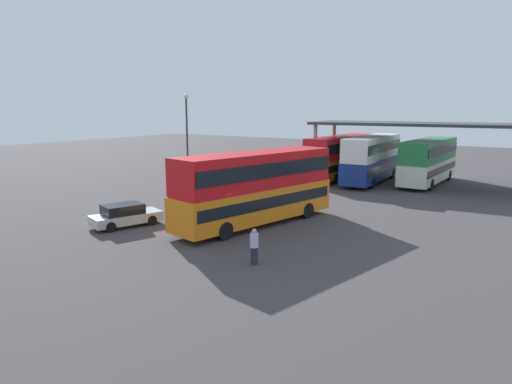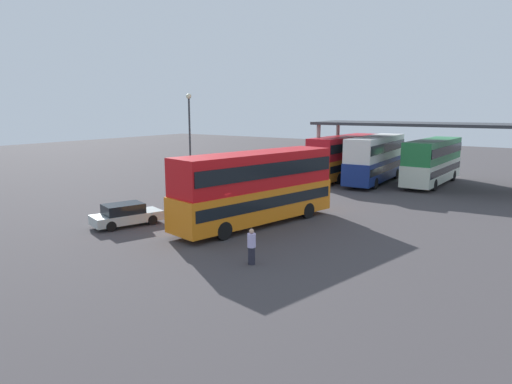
{
  "view_description": "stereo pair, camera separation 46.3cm",
  "coord_description": "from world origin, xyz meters",
  "px_view_note": "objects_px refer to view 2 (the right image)",
  "views": [
    {
      "loc": [
        15.5,
        -19.93,
        7.0
      ],
      "look_at": [
        0.65,
        2.34,
        2.0
      ],
      "focal_mm": 32.08,
      "sensor_mm": 36.0,
      "label": 1
    },
    {
      "loc": [
        15.89,
        -19.67,
        7.0
      ],
      "look_at": [
        0.65,
        2.34,
        2.0
      ],
      "focal_mm": 32.08,
      "sensor_mm": 36.0,
      "label": 2
    }
  ],
  "objects_px": {
    "parked_hatchback": "(126,215)",
    "double_decker_near_canopy": "(344,155)",
    "double_decker_main": "(256,186)",
    "pedestrian_waiting": "(252,247)",
    "lamppost_tall": "(190,130)",
    "double_decker_far_right": "(433,160)",
    "double_decker_mid_row": "(376,157)"
  },
  "relations": [
    {
      "from": "parked_hatchback",
      "to": "double_decker_near_canopy",
      "type": "bearing_deg",
      "value": 11.07
    },
    {
      "from": "double_decker_main",
      "to": "pedestrian_waiting",
      "type": "distance_m",
      "value": 7.25
    },
    {
      "from": "lamppost_tall",
      "to": "pedestrian_waiting",
      "type": "xyz_separation_m",
      "value": [
        15.7,
        -13.05,
        -4.25
      ]
    },
    {
      "from": "double_decker_main",
      "to": "double_decker_far_right",
      "type": "height_order",
      "value": "double_decker_main"
    },
    {
      "from": "parked_hatchback",
      "to": "double_decker_near_canopy",
      "type": "relative_size",
      "value": 0.38
    },
    {
      "from": "double_decker_mid_row",
      "to": "lamppost_tall",
      "type": "height_order",
      "value": "lamppost_tall"
    },
    {
      "from": "parked_hatchback",
      "to": "double_decker_mid_row",
      "type": "relative_size",
      "value": 0.4
    },
    {
      "from": "double_decker_far_right",
      "to": "pedestrian_waiting",
      "type": "bearing_deg",
      "value": 179.08
    },
    {
      "from": "double_decker_near_canopy",
      "to": "parked_hatchback",
      "type": "bearing_deg",
      "value": 173.91
    },
    {
      "from": "double_decker_mid_row",
      "to": "double_decker_main",
      "type": "bearing_deg",
      "value": 176.3
    },
    {
      "from": "parked_hatchback",
      "to": "pedestrian_waiting",
      "type": "bearing_deg",
      "value": -79.16
    },
    {
      "from": "double_decker_mid_row",
      "to": "pedestrian_waiting",
      "type": "bearing_deg",
      "value": -174.76
    },
    {
      "from": "parked_hatchback",
      "to": "double_decker_near_canopy",
      "type": "xyz_separation_m",
      "value": [
        3.06,
        24.58,
        1.62
      ]
    },
    {
      "from": "double_decker_near_canopy",
      "to": "double_decker_mid_row",
      "type": "distance_m",
      "value": 3.56
    },
    {
      "from": "lamppost_tall",
      "to": "pedestrian_waiting",
      "type": "bearing_deg",
      "value": -39.72
    },
    {
      "from": "lamppost_tall",
      "to": "double_decker_far_right",
      "type": "bearing_deg",
      "value": 39.91
    },
    {
      "from": "double_decker_main",
      "to": "double_decker_far_right",
      "type": "xyz_separation_m",
      "value": [
        4.92,
        21.14,
        -0.15
      ]
    },
    {
      "from": "parked_hatchback",
      "to": "pedestrian_waiting",
      "type": "relative_size",
      "value": 2.65
    },
    {
      "from": "double_decker_far_right",
      "to": "lamppost_tall",
      "type": "height_order",
      "value": "lamppost_tall"
    },
    {
      "from": "double_decker_far_right",
      "to": "lamppost_tall",
      "type": "relative_size",
      "value": 1.32
    },
    {
      "from": "double_decker_near_canopy",
      "to": "pedestrian_waiting",
      "type": "height_order",
      "value": "double_decker_near_canopy"
    },
    {
      "from": "parked_hatchback",
      "to": "double_decker_far_right",
      "type": "bearing_deg",
      "value": -5.27
    },
    {
      "from": "double_decker_near_canopy",
      "to": "pedestrian_waiting",
      "type": "relative_size",
      "value": 6.99
    },
    {
      "from": "double_decker_near_canopy",
      "to": "double_decker_mid_row",
      "type": "height_order",
      "value": "double_decker_mid_row"
    },
    {
      "from": "double_decker_far_right",
      "to": "pedestrian_waiting",
      "type": "height_order",
      "value": "double_decker_far_right"
    },
    {
      "from": "double_decker_near_canopy",
      "to": "pedestrian_waiting",
      "type": "xyz_separation_m",
      "value": [
        7.05,
        -25.88,
        -1.47
      ]
    },
    {
      "from": "double_decker_mid_row",
      "to": "double_decker_far_right",
      "type": "xyz_separation_m",
      "value": [
        4.65,
        1.99,
        -0.12
      ]
    },
    {
      "from": "double_decker_main",
      "to": "parked_hatchback",
      "type": "relative_size",
      "value": 2.62
    },
    {
      "from": "double_decker_mid_row",
      "to": "double_decker_far_right",
      "type": "bearing_deg",
      "value": -69.73
    },
    {
      "from": "double_decker_main",
      "to": "pedestrian_waiting",
      "type": "relative_size",
      "value": 6.94
    },
    {
      "from": "parked_hatchback",
      "to": "lamppost_tall",
      "type": "relative_size",
      "value": 0.54
    },
    {
      "from": "double_decker_near_canopy",
      "to": "double_decker_far_right",
      "type": "distance_m",
      "value": 8.21
    }
  ]
}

